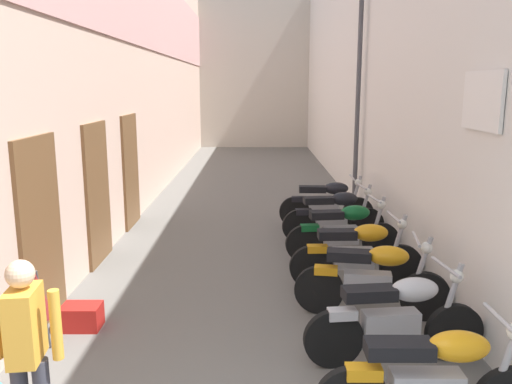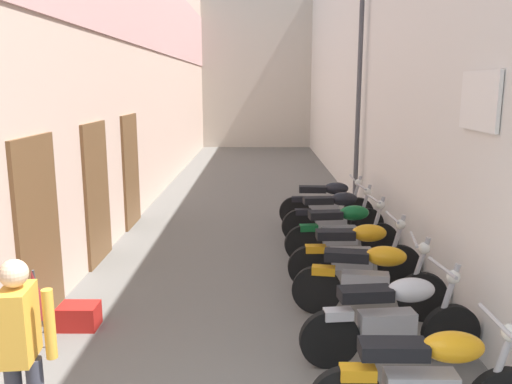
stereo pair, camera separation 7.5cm
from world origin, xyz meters
The scene contains 15 objects.
ground_plane centered at (0.00, 8.64, 0.00)m, with size 37.28×37.28×0.00m, color #66635E.
building_left centered at (-2.61, 10.58, 3.22)m, with size 0.45×21.28×6.39m.
building_right centered at (2.62, 10.64, 3.48)m, with size 0.45×21.28×6.97m.
building_far_end centered at (0.00, 22.28, 3.36)m, with size 7.84×2.00×6.72m, color beige.
motorcycle_nearest centered at (1.48, 1.31, 0.50)m, with size 1.85×0.58×1.04m.
motorcycle_second centered at (1.48, 2.44, 0.50)m, with size 1.85×0.58×1.04m.
motorcycle_third centered at (1.48, 3.53, 0.50)m, with size 1.84×0.58×1.04m.
motorcycle_fourth centered at (1.48, 4.48, 0.50)m, with size 1.85×0.58×1.04m.
motorcycle_fifth centered at (1.48, 5.61, 0.50)m, with size 1.85×0.58×1.04m.
motorcycle_sixth centered at (1.48, 6.66, 0.50)m, with size 1.85×0.58×1.04m.
motorcycle_seventh centered at (1.48, 7.64, 0.50)m, with size 1.85×0.58×1.04m.
pedestrian_by_doorway centered at (-1.56, 1.04, 0.92)m, with size 0.52×0.36×1.57m.
plastic_crate centered at (-1.93, 3.22, 0.14)m, with size 0.44×0.32×0.28m, color red.
umbrella_leaning centered at (-2.11, 2.57, 0.68)m, with size 0.20×0.35×0.97m.
street_lamp centered at (2.18, 8.99, 2.72)m, with size 0.79×0.18×4.65m.
Camera 1 is at (0.08, -2.40, 2.75)m, focal length 36.77 mm.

